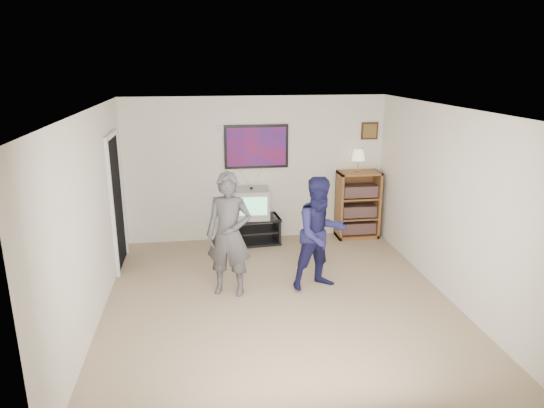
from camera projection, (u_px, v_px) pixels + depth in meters
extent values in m
cube|color=#8F795B|center=(279.00, 302.00, 6.37)|extent=(4.50, 5.00, 0.01)
cube|color=white|center=(280.00, 110.00, 5.67)|extent=(4.50, 5.00, 0.01)
cube|color=silver|center=(256.00, 169.00, 8.39)|extent=(4.50, 0.01, 2.50)
cube|color=silver|center=(91.00, 220.00, 5.70)|extent=(0.01, 5.00, 2.50)
cube|color=silver|center=(449.00, 204.00, 6.34)|extent=(0.01, 5.00, 2.50)
cube|color=black|center=(252.00, 218.00, 8.35)|extent=(0.98, 0.60, 0.04)
cube|color=black|center=(252.00, 242.00, 8.47)|extent=(0.98, 0.60, 0.04)
cube|color=black|center=(227.00, 231.00, 8.35)|extent=(0.08, 0.50, 0.47)
cube|color=black|center=(277.00, 229.00, 8.47)|extent=(0.08, 0.50, 0.47)
imported|color=#414044|center=(229.00, 235.00, 6.41)|extent=(0.71, 0.57, 1.68)
imported|color=#1A1A48|center=(320.00, 233.00, 6.60)|extent=(0.90, 0.78, 1.58)
cube|color=white|center=(227.00, 204.00, 6.48)|extent=(0.06, 0.13, 0.04)
cube|color=white|center=(314.00, 209.00, 6.77)|extent=(0.04, 0.13, 0.04)
cube|color=black|center=(256.00, 147.00, 8.26)|extent=(1.10, 0.03, 0.75)
cube|color=white|center=(224.00, 130.00, 8.10)|extent=(0.28, 0.02, 0.14)
cube|color=black|center=(370.00, 131.00, 8.48)|extent=(0.30, 0.03, 0.30)
cube|color=black|center=(116.00, 203.00, 7.30)|extent=(0.03, 0.85, 2.00)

